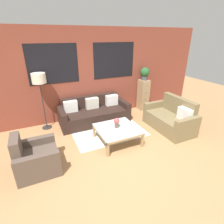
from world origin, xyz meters
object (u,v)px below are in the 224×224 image
at_px(couch_dark, 94,113).
at_px(coffee_table, 117,130).
at_px(drawer_cabinet, 143,95).
at_px(potted_plant, 145,73).
at_px(flower_vase, 117,122).
at_px(settee_vintage, 171,119).
at_px(floor_lamp, 39,81).
at_px(armchair_corner, 36,159).

relative_size(couch_dark, coffee_table, 2.14).
bearing_deg(drawer_cabinet, potted_plant, 90.00).
distance_m(couch_dark, drawer_cabinet, 2.02).
bearing_deg(couch_dark, drawer_cabinet, 6.60).
distance_m(coffee_table, drawer_cabinet, 2.45).
relative_size(drawer_cabinet, potted_plant, 2.53).
bearing_deg(coffee_table, flower_vase, 85.05).
relative_size(drawer_cabinet, flower_vase, 4.28).
xyz_separation_m(coffee_table, drawer_cabinet, (1.85, 1.59, 0.21)).
bearing_deg(potted_plant, coffee_table, -139.19).
bearing_deg(drawer_cabinet, settee_vintage, -94.12).
xyz_separation_m(settee_vintage, drawer_cabinet, (0.12, 1.62, 0.24)).
bearing_deg(potted_plant, flower_vase, -140.00).
relative_size(couch_dark, settee_vintage, 1.45).
height_order(drawer_cabinet, flower_vase, drawer_cabinet).
xyz_separation_m(settee_vintage, potted_plant, (0.12, 1.62, 1.03)).
bearing_deg(flower_vase, drawer_cabinet, 40.00).
height_order(settee_vintage, floor_lamp, floor_lamp).
distance_m(settee_vintage, potted_plant, 1.92).
bearing_deg(armchair_corner, floor_lamp, 78.48).
distance_m(drawer_cabinet, flower_vase, 2.40).
bearing_deg(potted_plant, armchair_corner, -154.08).
bearing_deg(couch_dark, flower_vase, -83.60).
bearing_deg(potted_plant, couch_dark, -173.40).
relative_size(armchair_corner, potted_plant, 1.93).
bearing_deg(floor_lamp, coffee_table, -44.41).
distance_m(couch_dark, potted_plant, 2.26).
xyz_separation_m(settee_vintage, coffee_table, (-1.73, 0.02, 0.03)).
height_order(couch_dark, potted_plant, potted_plant).
distance_m(couch_dark, settee_vintage, 2.33).
bearing_deg(flower_vase, coffee_table, -94.95).
distance_m(couch_dark, floor_lamp, 1.84).
relative_size(potted_plant, flower_vase, 1.69).
relative_size(settee_vintage, armchair_corner, 1.76).
bearing_deg(potted_plant, drawer_cabinet, -90.00).
xyz_separation_m(coffee_table, floor_lamp, (-1.58, 1.55, 1.08)).
distance_m(floor_lamp, potted_plant, 3.43).
height_order(couch_dark, settee_vintage, settee_vintage).
xyz_separation_m(armchair_corner, floor_lamp, (0.37, 1.80, 1.14)).
bearing_deg(drawer_cabinet, armchair_corner, -154.08).
bearing_deg(couch_dark, coffee_table, -84.01).
bearing_deg(settee_vintage, drawer_cabinet, 85.88).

